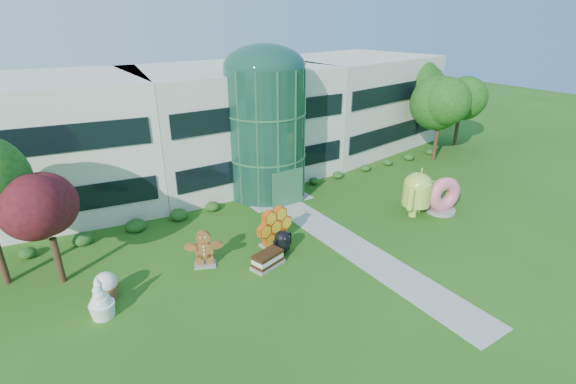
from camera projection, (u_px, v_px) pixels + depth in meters
ground at (371, 259)px, 24.60m from camera, size 140.00×140.00×0.00m
building at (231, 121)px, 36.61m from camera, size 46.00×15.00×9.30m
atrium at (266, 133)px, 31.90m from camera, size 6.00×6.00×9.80m
walkway at (349, 244)px, 26.13m from camera, size 2.40×20.00×0.04m
tree_red at (51, 232)px, 21.34m from camera, size 4.00×4.00×6.00m
trees_backdrop at (260, 139)px, 32.94m from camera, size 52.00×8.00×8.40m
android_green at (417, 190)px, 29.48m from camera, size 3.82×3.24×3.67m
android_black at (282, 240)px, 24.86m from camera, size 1.69×1.30×1.73m
donut at (443, 194)px, 29.95m from camera, size 2.84×1.79×2.74m
gingerbread at (204, 248)px, 23.52m from camera, size 2.61×1.86×2.25m
ice_cream_sandwich at (268, 259)px, 23.72m from camera, size 2.18×1.49×0.88m
honeycomb at (275, 228)px, 25.80m from camera, size 2.97×1.56×2.22m
froyo at (100, 297)px, 19.48m from camera, size 1.53×1.53×2.18m
cupcake at (106, 285)px, 20.93m from camera, size 1.45×1.45×1.47m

